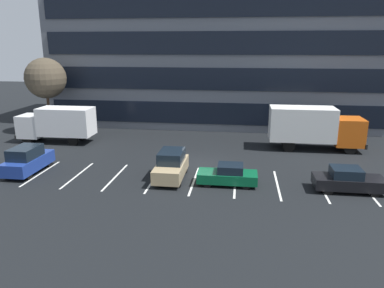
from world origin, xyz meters
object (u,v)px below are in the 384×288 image
at_px(box_truck_orange, 314,126).
at_px(suv_tan, 171,165).
at_px(suv_navy, 27,160).
at_px(box_truck_white, 57,123).
at_px(sedan_black, 348,180).
at_px(bare_tree, 46,78).
at_px(sedan_forest, 228,175).

bearing_deg(box_truck_orange, suv_tan, -141.03).
xyz_separation_m(suv_tan, suv_navy, (-10.55, -0.20, 0.00)).
distance_m(box_truck_white, suv_navy, 8.66).
bearing_deg(sedan_black, box_truck_orange, 92.97).
height_order(sedan_black, bare_tree, bare_tree).
bearing_deg(suv_tan, suv_navy, -178.93).
xyz_separation_m(sedan_forest, bare_tree, (-19.32, 12.67, 5.01)).
height_order(box_truck_orange, sedan_black, box_truck_orange).
height_order(box_truck_white, sedan_black, box_truck_white).
xyz_separation_m(suv_navy, sedan_forest, (14.50, -0.45, -0.28)).
bearing_deg(box_truck_white, suv_tan, -33.26).
bearing_deg(box_truck_orange, sedan_black, -87.03).
xyz_separation_m(sedan_black, sedan_forest, (-7.57, 0.09, -0.06)).
height_order(sedan_forest, bare_tree, bare_tree).
height_order(box_truck_white, suv_tan, box_truck_white).
bearing_deg(bare_tree, box_truck_white, -53.05).
height_order(suv_navy, sedan_forest, suv_navy).
bearing_deg(sedan_black, box_truck_white, 159.60).
relative_size(box_truck_white, sedan_black, 1.67).
distance_m(suv_tan, bare_tree, 20.08).
height_order(box_truck_white, sedan_forest, box_truck_white).
xyz_separation_m(box_truck_orange, sedan_forest, (-7.07, -9.56, -1.44)).
bearing_deg(suv_tan, bare_tree, 141.97).
bearing_deg(sedan_forest, box_truck_orange, 53.50).
height_order(box_truck_orange, sedan_forest, box_truck_orange).
height_order(box_truck_orange, bare_tree, bare_tree).
distance_m(sedan_black, suv_navy, 22.08).
distance_m(box_truck_white, sedan_forest, 18.70).
relative_size(suv_tan, suv_navy, 1.00).
height_order(suv_tan, bare_tree, bare_tree).
relative_size(suv_navy, bare_tree, 0.56).
relative_size(box_truck_orange, suv_navy, 1.87).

